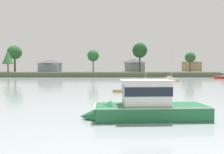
{
  "coord_description": "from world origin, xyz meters",
  "views": [
    {
      "loc": [
        -6.48,
        -5.79,
        3.52
      ],
      "look_at": [
        -6.04,
        38.0,
        1.67
      ],
      "focal_mm": 32.13,
      "sensor_mm": 36.0,
      "label": 1
    }
  ],
  "objects_px": {
    "cruiser_green": "(139,109)",
    "sailboat_sand": "(170,80)",
    "dinghy_yellow": "(122,91)",
    "mooring_buoy_white": "(144,78)"
  },
  "relations": [
    {
      "from": "cruiser_green",
      "to": "dinghy_yellow",
      "type": "bearing_deg",
      "value": 90.94
    },
    {
      "from": "cruiser_green",
      "to": "dinghy_yellow",
      "type": "distance_m",
      "value": 15.91
    },
    {
      "from": "cruiser_green",
      "to": "sailboat_sand",
      "type": "xyz_separation_m",
      "value": [
        15.31,
        43.38,
        -0.47
      ]
    },
    {
      "from": "dinghy_yellow",
      "to": "mooring_buoy_white",
      "type": "bearing_deg",
      "value": 76.17
    },
    {
      "from": "cruiser_green",
      "to": "sailboat_sand",
      "type": "bearing_deg",
      "value": 70.56
    },
    {
      "from": "dinghy_yellow",
      "to": "sailboat_sand",
      "type": "bearing_deg",
      "value": 60.47
    },
    {
      "from": "sailboat_sand",
      "to": "mooring_buoy_white",
      "type": "xyz_separation_m",
      "value": [
        -4.33,
        18.16,
        -0.14
      ]
    },
    {
      "from": "cruiser_green",
      "to": "dinghy_yellow",
      "type": "height_order",
      "value": "cruiser_green"
    },
    {
      "from": "dinghy_yellow",
      "to": "mooring_buoy_white",
      "type": "distance_m",
      "value": 47.01
    },
    {
      "from": "sailboat_sand",
      "to": "cruiser_green",
      "type": "bearing_deg",
      "value": -109.44
    }
  ]
}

